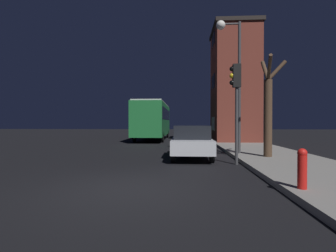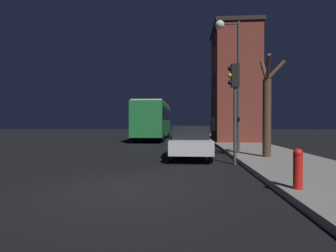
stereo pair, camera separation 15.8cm
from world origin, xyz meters
The scene contains 9 objects.
ground_plane centered at (0.00, 0.00, 0.00)m, with size 120.00×120.00×0.00m, color black.
brick_building centered at (5.61, 15.61, 4.85)m, with size 3.64×5.00×9.34m.
streetlamp centered at (3.74, 6.41, 4.67)m, with size 1.19×0.45×6.44m.
traffic_light centered at (3.45, 3.90, 2.83)m, with size 0.43×0.24×3.93m.
bare_tree centered at (5.11, 5.18, 2.24)m, with size 1.14×2.18×4.38m.
bus centered at (-1.53, 18.86, 2.09)m, with size 2.60×10.74×3.50m.
car_near_lane centered at (1.78, 5.70, 0.80)m, with size 1.78×4.34×1.52m.
car_mid_lane centered at (2.08, 13.43, 0.74)m, with size 1.83×4.62×1.40m.
fire_hydrant centered at (4.06, -0.47, 0.64)m, with size 0.21×0.21×0.91m.
Camera 2 is at (1.57, -6.46, 1.64)m, focal length 28.00 mm.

